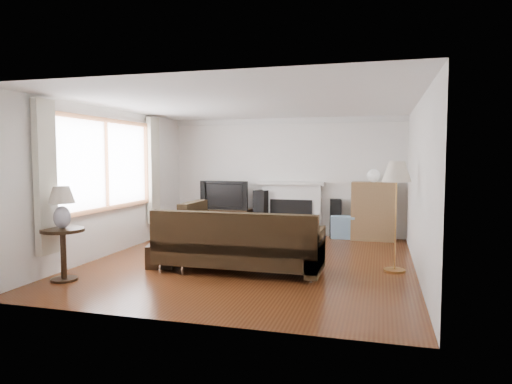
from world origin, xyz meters
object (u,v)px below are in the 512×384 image
(bookshelf, at_px, (373,211))
(floor_lamp, at_px, (396,217))
(sectional_sofa, at_px, (239,242))
(tv_stand, at_px, (226,221))
(coffee_table, at_px, (263,240))
(side_table, at_px, (63,255))

(bookshelf, relative_size, floor_lamp, 0.73)
(sectional_sofa, bearing_deg, floor_lamp, 14.55)
(tv_stand, distance_m, coffee_table, 2.18)
(bookshelf, relative_size, coffee_table, 1.01)
(tv_stand, xyz_separation_m, floor_lamp, (3.48, -2.49, 0.54))
(bookshelf, height_order, side_table, bookshelf)
(bookshelf, distance_m, sectional_sofa, 3.62)
(floor_lamp, relative_size, side_table, 2.26)
(floor_lamp, bearing_deg, coffee_table, 161.54)
(bookshelf, bearing_deg, floor_lamp, -81.93)
(floor_lamp, bearing_deg, side_table, -158.57)
(floor_lamp, xyz_separation_m, side_table, (-4.35, -1.71, -0.45))
(coffee_table, relative_size, floor_lamp, 0.72)
(bookshelf, bearing_deg, sectional_sofa, -120.71)
(bookshelf, distance_m, side_table, 5.83)
(tv_stand, height_order, side_table, side_table)
(tv_stand, bearing_deg, coffee_table, -53.89)
(bookshelf, height_order, sectional_sofa, bookshelf)
(sectional_sofa, bearing_deg, bookshelf, 59.29)
(floor_lamp, bearing_deg, tv_stand, 144.33)
(tv_stand, xyz_separation_m, side_table, (-0.87, -4.20, 0.09))
(tv_stand, distance_m, floor_lamp, 4.31)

